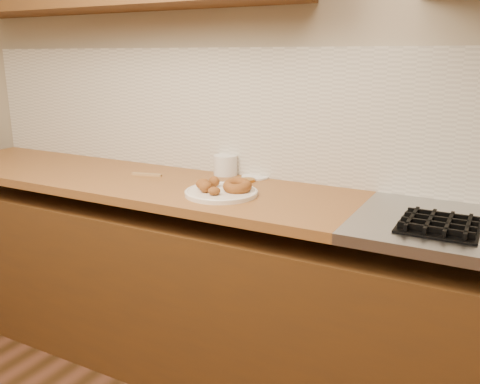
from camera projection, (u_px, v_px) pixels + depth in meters
The scene contains 11 objects.
wall_back at pixel (274, 81), 2.30m from camera, with size 4.00×0.02×2.70m, color #B2A68A.
base_cabinet at pixel (242, 302), 2.29m from camera, with size 3.60×0.60×0.77m, color #4E2C10.
butcher_block at pixel (124, 180), 2.46m from camera, with size 2.30×0.62×0.04m, color #985928.
backsplash at pixel (273, 115), 2.33m from camera, with size 3.60×0.02×0.60m, color beige.
donut_plate at pixel (221, 193), 2.12m from camera, with size 0.31×0.31×0.02m, color white.
ring_donut at pixel (237, 186), 2.11m from camera, with size 0.12×0.12×0.04m, color brown.
fried_dough_chunks at pixel (208, 185), 2.12m from camera, with size 0.16×0.17×0.05m.
plastic_tub at pixel (226, 165), 2.47m from camera, with size 0.12×0.12×0.10m, color silver.
tub_lid at pixel (255, 177), 2.42m from camera, with size 0.13×0.13×0.01m, color silver.
brass_jar_lid at pixel (248, 180), 2.35m from camera, with size 0.07×0.07×0.01m, color #B77B2A.
wooden_utensil at pixel (147, 175), 2.46m from camera, with size 0.15×0.02×0.01m, color #A9834F.
Camera 1 is at (0.98, -0.15, 1.47)m, focal length 38.00 mm.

